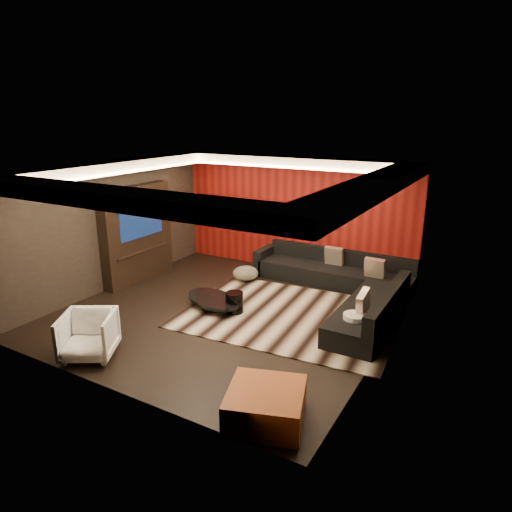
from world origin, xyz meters
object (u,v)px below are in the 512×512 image
Objects in this scene: coffee_table at (213,303)px; white_side_table at (354,327)px; armchair at (88,335)px; drum_stool at (234,302)px; sectional_sofa at (345,286)px; orange_ottoman at (266,405)px.

white_side_table reaches higher than coffee_table.
armchair reaches higher than coffee_table.
armchair is (-1.12, -2.56, 0.15)m from drum_stool.
armchair is 0.22× the size of sectional_sofa.
coffee_table is at bearing -138.40° from sectional_sofa.
white_side_table is at bearing 1.48° from drum_stool.
drum_stool reaches higher than coffee_table.
sectional_sofa is (2.08, 1.85, 0.13)m from coffee_table.
drum_stool is 2.38m from white_side_table.
drum_stool is at bearing -131.77° from sectional_sofa.
armchair is at bearing -113.60° from drum_stool.
sectional_sofa is at bearing 113.73° from white_side_table.
drum_stool is at bearing -178.52° from white_side_table.
white_side_table reaches higher than drum_stool.
drum_stool is 0.11× the size of sectional_sofa.
sectional_sofa is (1.61, 1.80, 0.04)m from drum_stool.
white_side_table is at bearing 83.74° from orange_ottoman.
coffee_table is at bearing -174.32° from drum_stool.
armchair is (-0.65, -2.52, 0.24)m from coffee_table.
sectional_sofa is (-0.77, 1.74, 0.02)m from white_side_table.
orange_ottoman is at bearing -96.26° from white_side_table.
armchair is at bearing -122.02° from sectional_sofa.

